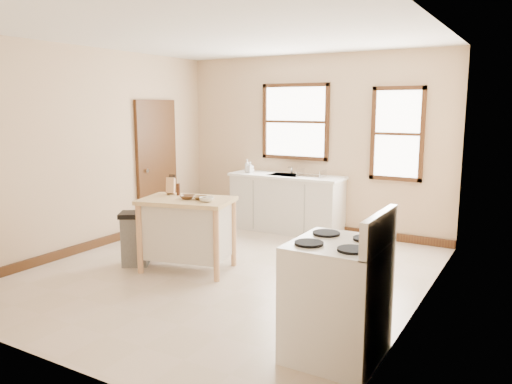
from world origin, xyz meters
The scene contains 23 objects.
floor centered at (0.00, 0.00, 0.00)m, with size 5.00×5.00×0.00m, color beige.
ceiling centered at (0.00, 0.00, 2.80)m, with size 5.00×5.00×0.00m, color white.
wall_back centered at (0.00, 2.50, 1.40)m, with size 4.50×0.04×2.80m, color #CEAF88.
wall_left centered at (-2.25, 0.00, 1.40)m, with size 0.04×5.00×2.80m, color #CEAF88.
wall_right centered at (2.25, 0.00, 1.40)m, with size 0.04×5.00×2.80m, color #CEAF88.
window_main centered at (-0.30, 2.48, 1.75)m, with size 1.17×0.06×1.22m, color #3C1E10, non-canonical shape.
window_side centered at (1.35, 2.48, 1.60)m, with size 0.77×0.06×1.37m, color #3C1E10, non-canonical shape.
door_left centered at (-2.21, 1.30, 1.05)m, with size 0.06×0.90×2.10m, color #3C1E10.
baseboard_back centered at (0.00, 2.47, 0.06)m, with size 4.50×0.04×0.12m, color #3C1E10.
baseboard_left centered at (-2.22, 0.00, 0.06)m, with size 0.04×5.00×0.12m, color #3C1E10.
sink_counter centered at (-0.30, 2.20, 0.46)m, with size 1.86×0.62×0.92m, color silver, non-canonical shape.
faucet centered at (-0.30, 2.38, 1.03)m, with size 0.03×0.03×0.22m, color silver.
soap_bottle_a centered at (-0.98, 2.11, 1.03)m, with size 0.08×0.08×0.22m, color #B2B2B2.
soap_bottle_b centered at (-0.92, 2.10, 1.01)m, with size 0.08×0.08×0.18m, color #B2B2B2.
dish_rack centered at (0.13, 2.19, 0.97)m, with size 0.40×0.30×0.10m, color silver, non-canonical shape.
kitchen_island centered at (-0.49, -0.14, 0.45)m, with size 1.09×0.69×0.89m, color #E9D289, non-canonical shape.
knife_block centered at (-0.85, 0.01, 0.99)m, with size 0.10×0.10×0.20m, color #DBBE73, non-canonical shape.
pepper_grinder centered at (-0.72, 0.00, 0.97)m, with size 0.04×0.04×0.15m, color #3E1F10.
bowl_a centered at (-0.47, -0.14, 0.92)m, with size 0.19×0.19×0.05m, color brown.
bowl_b centered at (-0.31, -0.10, 0.91)m, with size 0.17×0.17×0.04m, color brown.
bowl_c centered at (-0.16, -0.18, 0.92)m, with size 0.17×0.17×0.05m, color white.
trash_bin centered at (-1.17, -0.34, 0.34)m, with size 0.35×0.30×0.68m, color slate, non-canonical shape.
gas_stove centered at (1.89, -1.26, 0.61)m, with size 0.76×0.77×1.22m, color white, non-canonical shape.
Camera 1 is at (3.23, -4.86, 2.00)m, focal length 35.00 mm.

